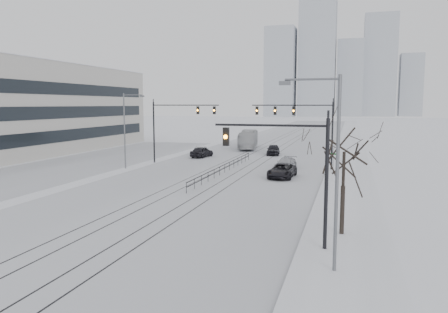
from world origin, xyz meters
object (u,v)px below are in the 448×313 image
at_px(bare_tree, 344,161).
at_px(box_truck, 248,140).
at_px(traffic_mast_near, 295,165).
at_px(sedan_sb_inner, 202,152).
at_px(sedan_nb_far, 273,150).
at_px(sedan_sb_outer, 201,151).
at_px(sedan_nb_right, 286,163).
at_px(sedan_nb_front, 282,171).

relative_size(bare_tree, box_truck, 0.53).
bearing_deg(traffic_mast_near, sedan_sb_inner, 115.96).
bearing_deg(sedan_nb_far, sedan_sb_outer, -169.10).
distance_m(traffic_mast_near, sedan_nb_right, 29.67).
xyz_separation_m(bare_tree, sedan_sb_inner, (-20.50, 34.14, -3.70)).
bearing_deg(sedan_sb_outer, sedan_sb_inner, 104.09).
relative_size(bare_tree, sedan_nb_right, 1.34).
bearing_deg(bare_tree, sedan_nb_far, 105.32).
xyz_separation_m(sedan_sb_outer, sedan_nb_far, (10.45, 3.37, 0.11)).
bearing_deg(sedan_nb_front, traffic_mast_near, -76.96).
height_order(traffic_mast_near, sedan_nb_front, traffic_mast_near).
xyz_separation_m(sedan_nb_front, sedan_nb_far, (-4.48, 20.49, 0.06)).
bearing_deg(sedan_sb_outer, bare_tree, 114.22).
distance_m(sedan_sb_inner, sedan_nb_far, 11.19).
bearing_deg(sedan_sb_inner, traffic_mast_near, 124.39).
bearing_deg(bare_tree, sedan_sb_outer, 120.31).
relative_size(traffic_mast_near, bare_tree, 1.15).
bearing_deg(sedan_nb_front, sedan_sb_inner, 136.58).
bearing_deg(bare_tree, box_truck, 109.19).
distance_m(sedan_nb_right, box_truck, 24.13).
relative_size(traffic_mast_near, sedan_nb_far, 1.50).
bearing_deg(box_truck, bare_tree, 100.54).
xyz_separation_m(bare_tree, sedan_nb_front, (-6.48, 19.51, -3.75)).
relative_size(traffic_mast_near, sedan_nb_front, 1.32).
bearing_deg(sedan_sb_inner, sedan_nb_right, 157.43).
xyz_separation_m(traffic_mast_near, sedan_sb_inner, (-18.09, 37.15, -3.77)).
distance_m(traffic_mast_near, sedan_sb_inner, 41.49).
bearing_deg(sedan_nb_right, traffic_mast_near, -73.81).
distance_m(traffic_mast_near, sedan_nb_far, 44.01).
bearing_deg(sedan_nb_right, sedan_nb_far, 112.90).
xyz_separation_m(traffic_mast_near, sedan_nb_far, (-8.55, 43.01, -3.77)).
distance_m(traffic_mast_near, sedan_sb_outer, 44.13).
height_order(bare_tree, sedan_nb_far, bare_tree).
bearing_deg(sedan_sb_outer, sedan_nb_front, 125.00).
height_order(sedan_sb_inner, box_truck, box_truck).
height_order(sedan_nb_front, sedan_nb_far, sedan_nb_far).
height_order(sedan_sb_outer, sedan_nb_front, sedan_nb_front).
distance_m(bare_tree, sedan_nb_right, 27.25).
bearing_deg(box_truck, sedan_nb_front, 101.10).
height_order(sedan_sb_inner, sedan_nb_right, sedan_sb_inner).
distance_m(bare_tree, sedan_nb_far, 41.64).
distance_m(sedan_sb_inner, sedan_sb_outer, 2.66).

